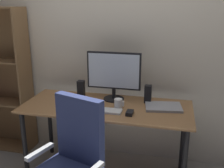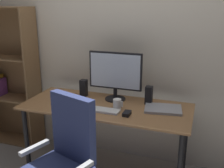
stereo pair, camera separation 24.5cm
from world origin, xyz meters
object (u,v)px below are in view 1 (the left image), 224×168
at_px(coffee_mug, 118,104).
at_px(speaker_left, 81,89).
at_px(desk, 106,115).
at_px(laptop, 163,107).
at_px(monitor, 114,73).
at_px(speaker_right, 148,94).
at_px(mouse, 130,113).
at_px(keyboard, 105,111).

xyz_separation_m(coffee_mug, speaker_left, (-0.43, 0.21, 0.04)).
bearing_deg(desk, laptop, 7.31).
relative_size(desk, monitor, 3.00).
bearing_deg(coffee_mug, speaker_left, 153.75).
height_order(coffee_mug, speaker_right, speaker_right).
relative_size(mouse, laptop, 0.30).
xyz_separation_m(monitor, laptop, (0.49, -0.12, -0.26)).
bearing_deg(speaker_right, desk, -154.34).
bearing_deg(keyboard, mouse, -4.41).
relative_size(monitor, coffee_mug, 5.77).
bearing_deg(desk, coffee_mug, -16.95).
bearing_deg(laptop, desk, 178.96).
height_order(desk, speaker_left, speaker_left).
bearing_deg(keyboard, laptop, 22.15).
xyz_separation_m(desk, speaker_left, (-0.31, 0.17, 0.18)).
xyz_separation_m(laptop, speaker_right, (-0.15, 0.11, 0.07)).
relative_size(keyboard, speaker_right, 1.71).
xyz_separation_m(mouse, speaker_right, (0.12, 0.32, 0.07)).
bearing_deg(coffee_mug, keyboard, -135.03).
xyz_separation_m(mouse, laptop, (0.27, 0.22, -0.01)).
distance_m(mouse, laptop, 0.35).
bearing_deg(mouse, laptop, 39.68).
height_order(desk, mouse, mouse).
height_order(coffee_mug, laptop, coffee_mug).
distance_m(desk, monitor, 0.40).
xyz_separation_m(desk, keyboard, (0.02, -0.13, 0.10)).
relative_size(monitor, speaker_left, 3.06).
relative_size(mouse, coffee_mug, 1.07).
distance_m(coffee_mug, laptop, 0.41).
bearing_deg(speaker_left, laptop, -7.45).
bearing_deg(monitor, desk, -98.66).
height_order(desk, monitor, monitor).
bearing_deg(keyboard, coffee_mug, 45.06).
bearing_deg(speaker_right, coffee_mug, -138.90).
bearing_deg(laptop, coffee_mug, -173.76).
relative_size(monitor, speaker_right, 3.06).
distance_m(speaker_left, speaker_right, 0.67).
distance_m(keyboard, mouse, 0.22).
distance_m(laptop, speaker_right, 0.20).
distance_m(monitor, speaker_right, 0.38).
distance_m(coffee_mug, speaker_right, 0.32).
height_order(mouse, speaker_right, speaker_right).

